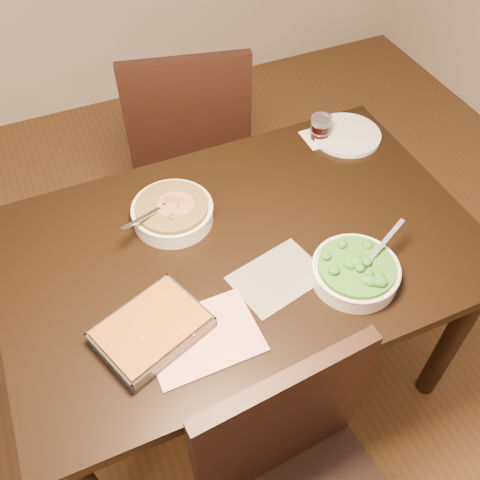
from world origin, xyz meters
The scene contains 11 objects.
ground centered at (0.00, 0.00, 0.00)m, with size 4.00×4.00×0.00m, color #472F14.
table centered at (0.00, 0.00, 0.65)m, with size 1.40×0.90×0.75m.
magazine_a centered at (-0.22, -0.25, 0.75)m, with size 0.28×0.21×0.01m, color #AB303E.
magazine_b centered at (0.04, -0.15, 0.75)m, with size 0.25×0.18×0.00m, color #292830.
coaster centered at (0.45, 0.35, 0.75)m, with size 0.11×0.11×0.00m, color white.
stew_bowl centered at (-0.15, 0.18, 0.78)m, with size 0.26×0.25×0.09m.
broccoli_bowl centered at (0.24, -0.24, 0.78)m, with size 0.27×0.24×0.09m.
baking_dish centered at (-0.33, -0.19, 0.77)m, with size 0.32×0.28×0.05m.
wine_tumbler centered at (0.45, 0.35, 0.80)m, with size 0.07×0.07×0.08m.
dinner_plate centered at (0.55, 0.31, 0.76)m, with size 0.24×0.24×0.02m, color silver.
chair_far centered at (0.09, 0.76, 0.56)m, with size 0.56×0.56×1.00m.
Camera 1 is at (-0.42, -0.94, 1.95)m, focal length 40.00 mm.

